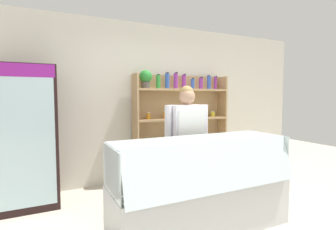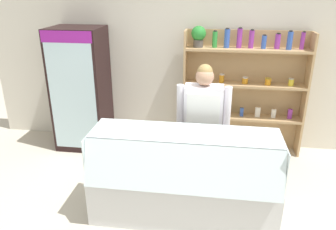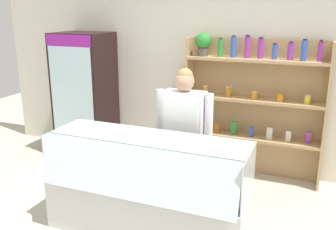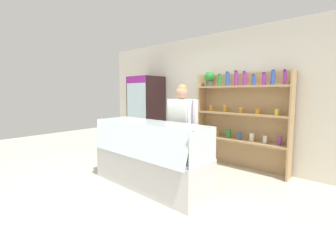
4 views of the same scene
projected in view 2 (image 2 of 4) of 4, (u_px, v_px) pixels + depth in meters
name	position (u px, v px, depth m)	size (l,w,h in m)	color
ground_plane	(189.00, 218.00, 3.66)	(12.00, 12.00, 0.00)	beige
back_wall	(202.00, 60.00, 5.00)	(6.80, 0.10, 2.70)	beige
drinks_fridge	(81.00, 89.00, 5.02)	(0.77, 0.67, 1.86)	black
shelving_unit	(241.00, 84.00, 4.85)	(1.78, 0.29, 1.89)	tan
deli_display_case	(183.00, 191.00, 3.61)	(1.99, 0.72, 1.01)	silver
shop_clerk	(203.00, 119.00, 3.90)	(0.64, 0.25, 1.60)	#383D51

